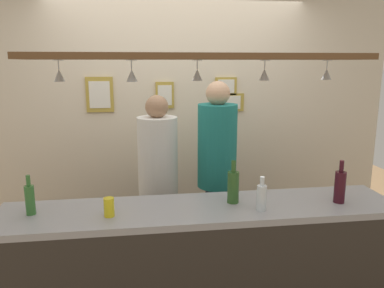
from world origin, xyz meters
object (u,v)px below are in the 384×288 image
Objects in this scene: bottle_beer_green_import at (30,199)px; bottle_soda_clear at (262,197)px; person_right_teal_shirt at (217,161)px; drink_can at (109,207)px; picture_frame_upper_small at (226,86)px; bottle_champagne_green at (233,186)px; bottle_wine_dark_red at (340,186)px; picture_frame_lower_pair at (229,102)px; picture_frame_crest at (165,95)px; picture_frame_caricature at (100,95)px; person_left_white_patterned_shirt at (158,171)px.

bottle_soda_clear is at bearing -5.63° from bottle_beer_green_import.
person_right_teal_shirt reaches higher than bottle_soda_clear.
drink_can is at bearing -135.64° from person_right_teal_shirt.
person_right_teal_shirt is 7.63× the size of bottle_soda_clear.
bottle_beer_green_import is 2.19m from picture_frame_upper_small.
bottle_beer_green_import is at bearing -151.39° from person_right_teal_shirt.
bottle_champagne_green is 1.50m from picture_frame_upper_small.
picture_frame_upper_small reaches higher than bottle_champagne_green.
bottle_wine_dark_red is 1.00× the size of picture_frame_lower_pair.
picture_frame_crest is (0.97, 1.38, 0.53)m from bottle_beer_green_import.
picture_frame_caricature is at bearing 126.90° from bottle_soda_clear.
picture_frame_upper_small is 0.63m from picture_frame_crest.
bottle_soda_clear is 1.70m from picture_frame_crest.
bottle_soda_clear is 0.68× the size of picture_frame_caricature.
bottle_soda_clear is 1.89× the size of drink_can.
drink_can is 0.55× the size of picture_frame_upper_small.
bottle_champagne_green is 1.50m from picture_frame_crest.
picture_frame_upper_small reaches higher than bottle_wine_dark_red.
bottle_wine_dark_red is at bearing -40.24° from picture_frame_caricature.
bottle_beer_green_import is 0.87× the size of picture_frame_lower_pair.
bottle_wine_dark_red is at bearing -8.00° from bottle_champagne_green.
bottle_wine_dark_red is 1.30× the size of bottle_soda_clear.
drink_can is at bearing -126.24° from picture_frame_upper_small.
picture_frame_crest is at bearing 0.00° from picture_frame_caricature.
bottle_champagne_green is (1.33, 0.02, 0.01)m from bottle_beer_green_import.
person_right_teal_shirt is 0.90m from picture_frame_upper_small.
bottle_soda_clear is 1.60m from picture_frame_lower_pair.
drink_can is (-0.98, 0.04, -0.03)m from bottle_soda_clear.
person_right_teal_shirt reaches higher than person_left_white_patterned_shirt.
person_left_white_patterned_shirt is 5.48× the size of picture_frame_lower_pair.
person_left_white_patterned_shirt is at bearing -140.67° from picture_frame_lower_pair.
person_left_white_patterned_shirt is at bearing 145.55° from bottle_wine_dark_red.
person_right_teal_shirt is 0.73m from bottle_champagne_green.
picture_frame_crest is (-0.51, 1.52, 0.54)m from bottle_soda_clear.
picture_frame_lower_pair is at bearing 84.56° from bottle_soda_clear.
bottle_beer_green_import is (-0.85, -0.75, 0.07)m from person_left_white_patterned_shirt.
picture_frame_caricature is (-1.00, 1.36, 0.53)m from bottle_champagne_green.
bottle_soda_clear is (1.48, -0.15, -0.01)m from bottle_beer_green_import.
person_left_white_patterned_shirt is 0.87m from bottle_champagne_green.
bottle_wine_dark_red is at bearing -73.40° from picture_frame_lower_pair.
picture_frame_lower_pair is (1.13, 1.48, 0.49)m from drink_can.
picture_frame_crest reaches higher than bottle_soda_clear.
bottle_champagne_green is at bearing -74.94° from picture_frame_crest.
bottle_beer_green_import is at bearing -138.99° from picture_frame_upper_small.
bottle_champagne_green is 1.46m from picture_frame_lower_pair.
picture_frame_upper_small reaches higher than bottle_soda_clear.
bottle_wine_dark_red is 1.65m from picture_frame_upper_small.
picture_frame_crest is (-0.37, 1.36, 0.52)m from bottle_champagne_green.
bottle_beer_green_import is 0.87× the size of bottle_wine_dark_red.
person_right_teal_shirt is 6.75× the size of bottle_beer_green_import.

